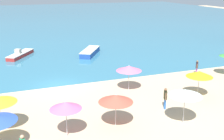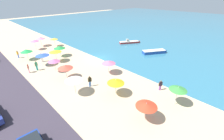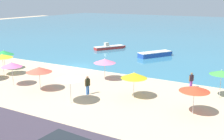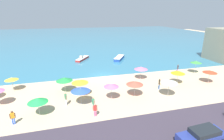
% 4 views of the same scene
% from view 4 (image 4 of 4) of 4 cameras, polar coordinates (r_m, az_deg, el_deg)
% --- Properties ---
extents(ground_plane, '(160.00, 160.00, 0.00)m').
position_cam_4_polar(ground_plane, '(33.03, -2.73, -2.07)').
color(ground_plane, '#CEB28E').
extents(sea, '(150.00, 110.00, 0.05)m').
position_cam_4_polar(sea, '(86.30, -10.65, 10.37)').
color(sea, teal).
rests_on(sea, ground_plane).
extents(coastal_road, '(80.00, 8.00, 0.06)m').
position_cam_4_polar(coastal_road, '(18.00, 10.49, -21.63)').
color(coastal_road, '#3B333F').
rests_on(coastal_road, ground_plane).
extents(beach_umbrella_1, '(2.29, 2.29, 2.38)m').
position_cam_4_polar(beach_umbrella_1, '(30.95, 20.76, -0.66)').
color(beach_umbrella_1, '#B2B2B7').
rests_on(beach_umbrella_1, ground_plane).
extents(beach_umbrella_2, '(2.40, 2.40, 2.36)m').
position_cam_4_polar(beach_umbrella_2, '(24.85, 7.44, -4.21)').
color(beach_umbrella_2, '#B2B2B7').
rests_on(beach_umbrella_2, ground_plane).
extents(beach_umbrella_3, '(2.08, 2.08, 2.58)m').
position_cam_4_polar(beach_umbrella_3, '(37.68, 25.78, 2.37)').
color(beach_umbrella_3, '#B2B2B7').
rests_on(beach_umbrella_3, ground_plane).
extents(beach_umbrella_4, '(2.29, 2.29, 2.31)m').
position_cam_4_polar(beach_umbrella_4, '(33.63, 29.36, -0.45)').
color(beach_umbrella_4, '#B2B2B7').
rests_on(beach_umbrella_4, ground_plane).
extents(beach_umbrella_5, '(2.36, 2.36, 2.39)m').
position_cam_4_polar(beach_umbrella_5, '(31.37, 9.44, 0.62)').
color(beach_umbrella_5, '#B2B2B7').
rests_on(beach_umbrella_5, ground_plane).
extents(beach_umbrella_6, '(2.07, 2.07, 2.45)m').
position_cam_4_polar(beach_umbrella_6, '(23.62, -0.25, -5.01)').
color(beach_umbrella_6, '#B2B2B7').
rests_on(beach_umbrella_6, ground_plane).
extents(beach_umbrella_7, '(2.42, 2.42, 2.41)m').
position_cam_4_polar(beach_umbrella_7, '(26.86, -15.31, -2.89)').
color(beach_umbrella_7, '#B2B2B7').
rests_on(beach_umbrella_7, ground_plane).
extents(beach_umbrella_9, '(2.35, 2.35, 2.49)m').
position_cam_4_polar(beach_umbrella_9, '(25.01, -10.43, -3.75)').
color(beach_umbrella_9, '#B2B2B7').
rests_on(beach_umbrella_9, ground_plane).
extents(beach_umbrella_10, '(1.94, 1.94, 2.23)m').
position_cam_4_polar(beach_umbrella_10, '(30.39, -30.00, -2.51)').
color(beach_umbrella_10, '#B2B2B7').
rests_on(beach_umbrella_10, ground_plane).
extents(beach_umbrella_11, '(2.28, 2.28, 2.31)m').
position_cam_4_polar(beach_umbrella_11, '(21.93, -23.13, -9.04)').
color(beach_umbrella_11, '#B2B2B7').
rests_on(beach_umbrella_11, ground_plane).
extents(beach_umbrella_12, '(2.38, 2.38, 2.57)m').
position_cam_4_polar(beach_umbrella_12, '(25.78, 18.21, -3.56)').
color(beach_umbrella_12, '#B2B2B7').
rests_on(beach_umbrella_12, ground_plane).
extents(beach_umbrella_13, '(2.48, 2.48, 2.37)m').
position_cam_4_polar(beach_umbrella_13, '(22.73, -10.24, -6.36)').
color(beach_umbrella_13, '#B2B2B7').
rests_on(beach_umbrella_13, ground_plane).
extents(bather_0, '(0.55, 0.31, 1.64)m').
position_cam_4_polar(bather_0, '(21.96, -29.68, -13.14)').
color(bather_0, blue).
rests_on(bather_0, ground_plane).
extents(bather_1, '(0.56, 0.29, 1.65)m').
position_cam_4_polar(bather_1, '(20.62, -5.57, -12.63)').
color(bather_1, pink).
rests_on(bather_1, ground_plane).
extents(bather_2, '(0.39, 0.49, 1.59)m').
position_cam_4_polar(bather_2, '(37.41, 20.69, 0.62)').
color(bather_2, purple).
rests_on(bather_2, ground_plane).
extents(bather_3, '(0.34, 0.53, 1.75)m').
position_cam_4_polar(bather_3, '(28.21, 15.22, -4.25)').
color(bather_3, blue).
rests_on(bather_3, ground_plane).
extents(bather_4, '(0.31, 0.55, 1.81)m').
position_cam_4_polar(bather_4, '(23.49, -14.85, -8.84)').
color(bather_4, white).
rests_on(bather_4, ground_plane).
extents(bather_5, '(0.31, 0.55, 1.79)m').
position_cam_4_polar(bather_5, '(21.74, -6.09, -10.64)').
color(bather_5, '#139F98').
rests_on(bather_5, ground_plane).
extents(parked_car_0, '(4.63, 2.02, 1.45)m').
position_cam_4_polar(parked_car_0, '(18.84, 27.38, -18.51)').
color(parked_car_0, navy).
rests_on(parked_car_0, coastal_road).
extents(skiff_nearshore, '(3.88, 5.41, 1.17)m').
position_cam_4_polar(skiff_nearshore, '(44.96, -9.65, 3.72)').
color(skiff_nearshore, '#B52C29').
rests_on(skiff_nearshore, sea).
extents(skiff_offshore, '(4.05, 5.45, 0.75)m').
position_cam_4_polar(skiff_offshore, '(44.62, 2.39, 3.94)').
color(skiff_offshore, '#23489D').
rests_on(skiff_offshore, sea).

